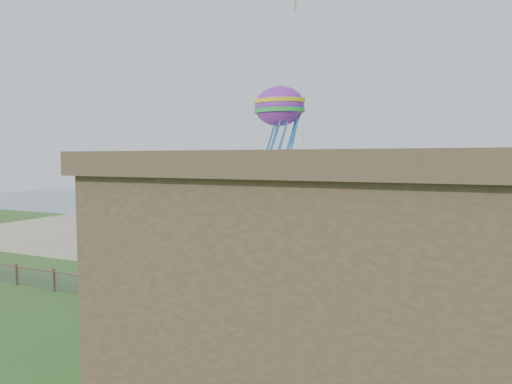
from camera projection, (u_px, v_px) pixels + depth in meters
ground at (98, 368)px, 15.86m from camera, size 160.00×160.00×0.00m
sand_beach at (304, 252)px, 35.76m from camera, size 72.00×20.00×0.02m
ocean at (390, 203)px, 75.56m from camera, size 160.00×68.00×0.02m
chainlink_fence at (193, 303)px, 21.25m from camera, size 36.20×0.20×1.25m
picnic_table at (271, 342)px, 17.27m from camera, size 1.88×1.58×0.69m
octopus_kite at (279, 134)px, 29.84m from camera, size 4.06×3.42×7.13m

